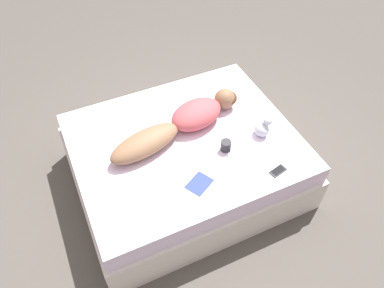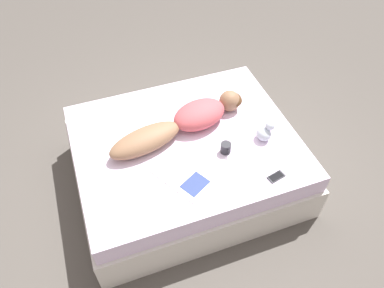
% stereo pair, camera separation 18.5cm
% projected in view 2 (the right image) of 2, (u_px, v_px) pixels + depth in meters
% --- Properties ---
extents(ground_plane, '(12.00, 12.00, 0.00)m').
position_uv_depth(ground_plane, '(186.00, 178.00, 3.76)').
color(ground_plane, '#4C4742').
extents(bed, '(1.67, 2.01, 0.57)m').
position_uv_depth(bed, '(186.00, 161.00, 3.55)').
color(bed, beige).
rests_on(bed, ground_plane).
extents(person, '(0.55, 1.38, 0.20)m').
position_uv_depth(person, '(184.00, 122.00, 3.35)').
color(person, brown).
rests_on(person, bed).
extents(open_magazine, '(0.57, 0.49, 0.01)m').
position_uv_depth(open_magazine, '(184.00, 177.00, 3.05)').
color(open_magazine, white).
rests_on(open_magazine, bed).
extents(coffee_mug, '(0.12, 0.09, 0.10)m').
position_uv_depth(coffee_mug, '(226.00, 148.00, 3.20)').
color(coffee_mug, '#232328').
rests_on(coffee_mug, bed).
extents(cell_phone, '(0.10, 0.16, 0.01)m').
position_uv_depth(cell_phone, '(276.00, 177.00, 3.05)').
color(cell_phone, black).
rests_on(cell_phone, bed).
extents(plush_toy, '(0.14, 0.15, 0.19)m').
position_uv_depth(plush_toy, '(265.00, 132.00, 3.29)').
color(plush_toy, '#B2BCCC').
rests_on(plush_toy, bed).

